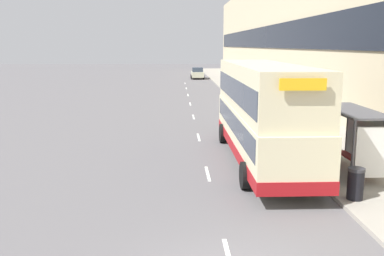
% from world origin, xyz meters
% --- Properties ---
extents(pavement, '(5.00, 93.00, 0.14)m').
position_xyz_m(pavement, '(6.50, 38.50, 0.07)').
color(pavement, gray).
rests_on(pavement, ground_plane).
extents(terrace_facade, '(3.10, 93.00, 13.30)m').
position_xyz_m(terrace_facade, '(10.49, 38.50, 6.65)').
color(terrace_facade, '#C6B793').
rests_on(terrace_facade, ground_plane).
extents(lane_mark_1, '(0.12, 2.00, 0.01)m').
position_xyz_m(lane_mark_1, '(0.00, 8.37, 0.01)').
color(lane_mark_1, silver).
rests_on(lane_mark_1, ground_plane).
extents(lane_mark_2, '(0.12, 2.00, 0.01)m').
position_xyz_m(lane_mark_2, '(0.00, 15.29, 0.01)').
color(lane_mark_2, silver).
rests_on(lane_mark_2, ground_plane).
extents(lane_mark_3, '(0.12, 2.00, 0.01)m').
position_xyz_m(lane_mark_3, '(0.00, 22.21, 0.01)').
color(lane_mark_3, silver).
rests_on(lane_mark_3, ground_plane).
extents(lane_mark_4, '(0.12, 2.00, 0.01)m').
position_xyz_m(lane_mark_4, '(0.00, 29.12, 0.01)').
color(lane_mark_4, silver).
rests_on(lane_mark_4, ground_plane).
extents(lane_mark_5, '(0.12, 2.00, 0.01)m').
position_xyz_m(lane_mark_5, '(0.00, 36.04, 0.01)').
color(lane_mark_5, silver).
rests_on(lane_mark_5, ground_plane).
extents(lane_mark_6, '(0.12, 2.00, 0.01)m').
position_xyz_m(lane_mark_6, '(0.00, 42.96, 0.01)').
color(lane_mark_6, silver).
rests_on(lane_mark_6, ground_plane).
extents(lane_mark_7, '(0.12, 2.00, 0.01)m').
position_xyz_m(lane_mark_7, '(0.00, 49.88, 0.01)').
color(lane_mark_7, silver).
rests_on(lane_mark_7, ground_plane).
extents(bus_shelter, '(1.60, 4.20, 2.48)m').
position_xyz_m(bus_shelter, '(5.77, 7.78, 1.88)').
color(bus_shelter, '#4C4C51').
rests_on(bus_shelter, ground_plane).
extents(double_decker_bus_near, '(2.85, 11.54, 4.30)m').
position_xyz_m(double_decker_bus_near, '(2.47, 10.04, 2.29)').
color(double_decker_bus_near, beige).
rests_on(double_decker_bus_near, ground_plane).
extents(car_0, '(1.99, 4.43, 1.75)m').
position_xyz_m(car_0, '(2.07, 57.81, 0.86)').
color(car_0, '#B7B799').
rests_on(car_0, ground_plane).
extents(pedestrian_at_shelter, '(0.33, 0.33, 1.65)m').
position_xyz_m(pedestrian_at_shelter, '(7.68, 11.54, 0.98)').
color(pedestrian_at_shelter, '#23232D').
rests_on(pedestrian_at_shelter, ground_plane).
extents(pedestrian_2, '(0.36, 0.36, 1.81)m').
position_xyz_m(pedestrian_2, '(6.85, 8.90, 1.06)').
color(pedestrian_2, '#23232D').
rests_on(pedestrian_2, ground_plane).
extents(pedestrian_3, '(0.33, 0.33, 1.69)m').
position_xyz_m(pedestrian_3, '(4.60, 9.53, 1.00)').
color(pedestrian_3, '#23232D').
rests_on(pedestrian_3, ground_plane).
extents(pedestrian_4, '(0.34, 0.34, 1.72)m').
position_xyz_m(pedestrian_4, '(5.56, 11.89, 1.02)').
color(pedestrian_4, '#23232D').
rests_on(pedestrian_4, ground_plane).
extents(litter_bin, '(0.55, 0.55, 1.05)m').
position_xyz_m(litter_bin, '(4.55, 4.94, 0.67)').
color(litter_bin, black).
rests_on(litter_bin, ground_plane).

